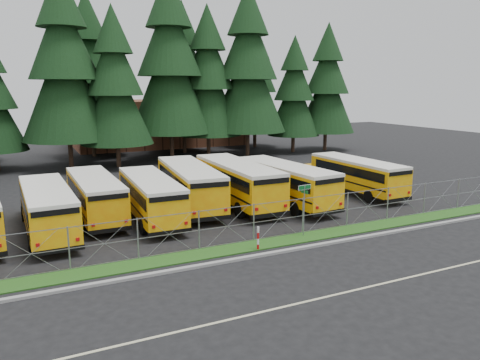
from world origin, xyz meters
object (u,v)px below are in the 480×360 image
object	(u,v)px
bus_5	(235,183)
bus_east	(354,176)
bus_2	(95,197)
bus_3	(150,198)
street_sign	(304,199)
striped_bollard	(258,238)
bus_6	(282,184)
bus_1	(47,210)
bus_4	(189,186)

from	to	relation	value
bus_5	bus_east	distance (m)	9.42
bus_2	bus_3	world-z (taller)	bus_3
street_sign	striped_bollard	distance (m)	3.62
bus_2	bus_east	world-z (taller)	bus_2
bus_6	bus_east	xyz separation A→B (m)	(6.48, 0.42, -0.09)
bus_1	street_sign	xyz separation A→B (m)	(12.23, -6.47, 0.72)
bus_2	bus_5	world-z (taller)	bus_5
bus_1	bus_3	size ratio (longest dim) A/B	1.00
bus_2	bus_4	distance (m)	6.01
bus_1	bus_4	xyz separation A→B (m)	(8.81, 2.03, 0.10)
bus_5	bus_6	bearing A→B (deg)	-21.60
bus_3	striped_bollard	bearing A→B (deg)	-64.64
bus_6	street_sign	bearing A→B (deg)	-115.56
bus_1	bus_east	xyz separation A→B (m)	(21.27, 0.54, -0.02)
bus_2	bus_5	size ratio (longest dim) A/B	0.90
bus_2	bus_4	world-z (taller)	bus_4
bus_1	bus_4	world-z (taller)	bus_4
bus_3	bus_4	xyz separation A→B (m)	(3.07, 1.67, 0.11)
bus_east	striped_bollard	xyz separation A→B (m)	(-12.24, -7.87, -0.70)
bus_1	street_sign	size ratio (longest dim) A/B	3.56
bus_5	street_sign	world-z (taller)	bus_5
bus_4	bus_5	size ratio (longest dim) A/B	0.98
street_sign	bus_4	bearing A→B (deg)	111.94
bus_3	striped_bollard	xyz separation A→B (m)	(3.28, -7.70, -0.71)
bus_5	bus_1	bearing A→B (deg)	-172.51
bus_4	striped_bollard	distance (m)	9.40
bus_east	street_sign	size ratio (longest dim) A/B	3.52
bus_east	bus_2	bearing A→B (deg)	173.93
bus_4	bus_east	size ratio (longest dim) A/B	1.09
bus_5	bus_2	bearing A→B (deg)	176.54
bus_2	street_sign	xyz separation A→B (m)	(9.43, -8.52, 0.74)
bus_2	bus_5	xyz separation A→B (m)	(9.09, -0.73, 0.15)
striped_bollard	bus_1	bearing A→B (deg)	140.92
street_sign	bus_6	bearing A→B (deg)	68.81
bus_east	bus_1	bearing A→B (deg)	-179.92
bus_1	bus_2	bearing A→B (deg)	34.64
street_sign	striped_bollard	size ratio (longest dim) A/B	2.34
bus_3	bus_5	world-z (taller)	bus_5
bus_6	street_sign	xyz separation A→B (m)	(-2.55, -6.58, 0.65)
bus_2	bus_6	bearing A→B (deg)	-9.83
striped_bollard	bus_2	bearing A→B (deg)	123.57
bus_6	striped_bollard	world-z (taller)	bus_6
bus_1	bus_east	bearing A→B (deg)	-0.20
street_sign	bus_1	bearing A→B (deg)	152.13
bus_6	striped_bollard	distance (m)	9.44
bus_2	bus_6	world-z (taller)	bus_6
bus_4	bus_1	bearing A→B (deg)	-161.34
bus_1	striped_bollard	bearing A→B (deg)	-40.72
bus_2	bus_3	xyz separation A→B (m)	(2.94, -1.69, 0.01)
bus_2	striped_bollard	size ratio (longest dim) A/B	8.25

